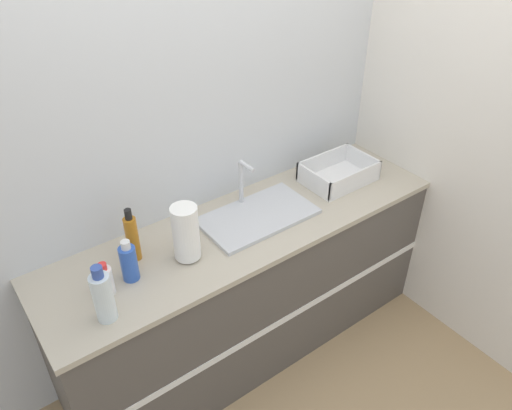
% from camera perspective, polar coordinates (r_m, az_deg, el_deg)
% --- Properties ---
extents(ground_plane, '(12.00, 12.00, 0.00)m').
position_cam_1_polar(ground_plane, '(2.97, 2.66, -18.64)').
color(ground_plane, tan).
extents(wall_back, '(4.51, 0.06, 2.60)m').
position_cam_1_polar(wall_back, '(2.51, -5.31, 9.06)').
color(wall_back, silver).
rests_on(wall_back, ground_plane).
extents(wall_right, '(0.06, 2.57, 2.60)m').
position_cam_1_polar(wall_right, '(2.98, 16.62, 12.00)').
color(wall_right, silver).
rests_on(wall_right, ground_plane).
extents(counter_cabinet, '(2.14, 0.60, 0.88)m').
position_cam_1_polar(counter_cabinet, '(2.79, -0.84, -9.41)').
color(counter_cabinet, '#514C47').
rests_on(counter_cabinet, ground_plane).
extents(sink, '(0.58, 0.33, 0.27)m').
position_cam_1_polar(sink, '(2.54, 0.14, -1.05)').
color(sink, silver).
rests_on(sink, counter_cabinet).
extents(paper_towel_roll, '(0.12, 0.12, 0.28)m').
position_cam_1_polar(paper_towel_roll, '(2.24, -8.02, -3.18)').
color(paper_towel_roll, '#4C4C51').
rests_on(paper_towel_roll, counter_cabinet).
extents(dish_rack, '(0.39, 0.27, 0.12)m').
position_cam_1_polar(dish_rack, '(2.86, 9.39, 3.49)').
color(dish_rack, white).
rests_on(dish_rack, counter_cabinet).
extents(bottle_amber, '(0.06, 0.06, 0.27)m').
position_cam_1_polar(bottle_amber, '(2.29, -13.96, -3.61)').
color(bottle_amber, '#B26B19').
rests_on(bottle_amber, counter_cabinet).
extents(bottle_white_spray, '(0.07, 0.07, 0.16)m').
position_cam_1_polar(bottle_white_spray, '(2.18, -16.83, -8.25)').
color(bottle_white_spray, white).
rests_on(bottle_white_spray, counter_cabinet).
extents(bottle_clear, '(0.08, 0.08, 0.27)m').
position_cam_1_polar(bottle_clear, '(2.04, -17.08, -9.94)').
color(bottle_clear, silver).
rests_on(bottle_clear, counter_cabinet).
extents(bottle_blue, '(0.07, 0.07, 0.20)m').
position_cam_1_polar(bottle_blue, '(2.21, -14.33, -6.37)').
color(bottle_blue, '#2D56B7').
rests_on(bottle_blue, counter_cabinet).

